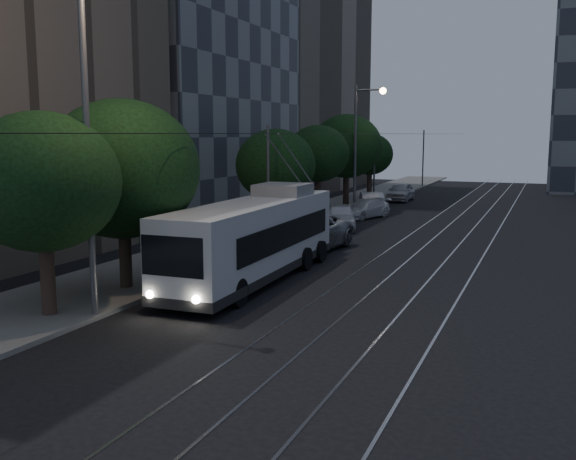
# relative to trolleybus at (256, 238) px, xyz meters

# --- Properties ---
(ground) EXTENTS (120.00, 120.00, 0.00)m
(ground) POSITION_rel_trolleybus_xyz_m (2.94, -3.57, -1.62)
(ground) COLOR black
(ground) RESTS_ON ground
(sidewalk) EXTENTS (5.00, 90.00, 0.15)m
(sidewalk) POSITION_rel_trolleybus_xyz_m (-4.56, 16.43, -1.55)
(sidewalk) COLOR slate
(sidewalk) RESTS_ON ground
(tram_rails) EXTENTS (4.52, 90.00, 0.02)m
(tram_rails) POSITION_rel_trolleybus_xyz_m (5.44, 16.43, -1.62)
(tram_rails) COLOR #9B9CA4
(tram_rails) RESTS_ON ground
(overhead_wires) EXTENTS (2.23, 90.00, 6.00)m
(overhead_wires) POSITION_rel_trolleybus_xyz_m (-2.03, 16.43, 1.85)
(overhead_wires) COLOR black
(overhead_wires) RESTS_ON ground
(building_glass_mid) EXTENTS (14.40, 18.40, 26.80)m
(building_glass_mid) POSITION_rel_trolleybus_xyz_m (-16.06, 18.43, 11.80)
(building_glass_mid) COLOR #31353F
(building_glass_mid) RESTS_ON ground
(building_tan_far) EXTENTS (14.40, 22.40, 34.80)m
(building_tan_far) POSITION_rel_trolleybus_xyz_m (-16.06, 38.43, 15.79)
(building_tan_far) COLOR gray
(building_tan_far) RESTS_ON ground
(trolleybus) EXTENTS (2.72, 11.86, 5.63)m
(trolleybus) POSITION_rel_trolleybus_xyz_m (0.00, 0.00, 0.00)
(trolleybus) COLOR #BABABC
(trolleybus) RESTS_ON ground
(pickup_silver) EXTENTS (3.56, 6.65, 1.78)m
(pickup_silver) POSITION_rel_trolleybus_xyz_m (-0.45, 6.30, -0.74)
(pickup_silver) COLOR #97989E
(pickup_silver) RESTS_ON ground
(car_white_a) EXTENTS (3.05, 4.84, 1.53)m
(car_white_a) POSITION_rel_trolleybus_xyz_m (-1.05, 13.93, -0.86)
(car_white_a) COLOR silver
(car_white_a) RESTS_ON ground
(car_white_b) EXTENTS (3.11, 4.64, 1.25)m
(car_white_b) POSITION_rel_trolleybus_xyz_m (-1.15, 19.53, -1.00)
(car_white_b) COLOR silver
(car_white_b) RESTS_ON ground
(car_white_c) EXTENTS (3.05, 4.72, 1.47)m
(car_white_c) POSITION_rel_trolleybus_xyz_m (-1.36, 22.26, -0.89)
(car_white_c) COLOR silver
(car_white_c) RESTS_ON ground
(car_white_d) EXTENTS (1.85, 4.51, 1.53)m
(car_white_d) POSITION_rel_trolleybus_xyz_m (-1.36, 31.43, -0.86)
(car_white_d) COLOR #B6B5BA
(car_white_d) RESTS_ON ground
(tree_0) EXTENTS (4.64, 4.64, 6.27)m
(tree_0) POSITION_rel_trolleybus_xyz_m (-3.56, -7.20, 2.55)
(tree_0) COLOR #2F1F1A
(tree_0) RESTS_ON ground
(tree_1) EXTENTS (5.43, 5.43, 6.81)m
(tree_1) POSITION_rel_trolleybus_xyz_m (-3.56, -3.37, 2.74)
(tree_1) COLOR #2F1F1A
(tree_1) RESTS_ON ground
(tree_2) EXTENTS (4.37, 4.37, 5.88)m
(tree_2) POSITION_rel_trolleybus_xyz_m (-3.56, 10.11, 2.28)
(tree_2) COLOR #2F1F1A
(tree_2) RESTS_ON ground
(tree_3) EXTENTS (4.03, 4.03, 6.17)m
(tree_3) POSITION_rel_trolleybus_xyz_m (-3.56, 16.87, 2.70)
(tree_3) COLOR #2F1F1A
(tree_3) RESTS_ON ground
(tree_4) EXTENTS (5.14, 5.14, 7.03)m
(tree_4) POSITION_rel_trolleybus_xyz_m (-3.56, 23.04, 3.08)
(tree_4) COLOR #2F1F1A
(tree_4) RESTS_ON ground
(tree_5) EXTENTS (3.92, 3.92, 5.66)m
(tree_5) POSITION_rel_trolleybus_xyz_m (-4.06, 31.35, 2.25)
(tree_5) COLOR #2F1F1A
(tree_5) RESTS_ON ground
(streetlamp_near) EXTENTS (2.68, 0.44, 11.23)m
(streetlamp_near) POSITION_rel_trolleybus_xyz_m (-1.83, -6.70, 5.07)
(streetlamp_near) COLOR #5B5B5D
(streetlamp_near) RESTS_ON ground
(streetlamp_far) EXTENTS (2.19, 0.44, 8.88)m
(streetlamp_far) POSITION_rel_trolleybus_xyz_m (-1.86, 20.84, 3.79)
(streetlamp_far) COLOR #5B5B5D
(streetlamp_far) RESTS_ON ground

